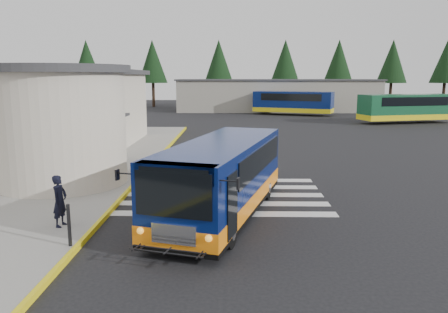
{
  "coord_description": "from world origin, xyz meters",
  "views": [
    {
      "loc": [
        -0.0,
        -17.1,
        4.48
      ],
      "look_at": [
        -0.3,
        -0.5,
        1.45
      ],
      "focal_mm": 35.0,
      "sensor_mm": 36.0,
      "label": 1
    }
  ],
  "objects_px": {
    "pedestrian_a": "(60,201)",
    "far_bus_a": "(293,102)",
    "pedestrian_b": "(46,172)",
    "far_bus_b": "(406,107)",
    "bollard": "(69,225)",
    "transit_bus": "(222,181)"
  },
  "relations": [
    {
      "from": "transit_bus",
      "to": "far_bus_a",
      "type": "height_order",
      "value": "far_bus_a"
    },
    {
      "from": "transit_bus",
      "to": "pedestrian_b",
      "type": "distance_m",
      "value": 6.71
    },
    {
      "from": "bollard",
      "to": "far_bus_b",
      "type": "distance_m",
      "value": 39.08
    },
    {
      "from": "bollard",
      "to": "far_bus_b",
      "type": "relative_size",
      "value": 0.12
    },
    {
      "from": "pedestrian_b",
      "to": "far_bus_b",
      "type": "relative_size",
      "value": 0.19
    },
    {
      "from": "far_bus_a",
      "to": "bollard",
      "type": "bearing_deg",
      "value": -173.65
    },
    {
      "from": "pedestrian_a",
      "to": "pedestrian_b",
      "type": "xyz_separation_m",
      "value": [
        -1.78,
        3.25,
        0.14
      ]
    },
    {
      "from": "pedestrian_b",
      "to": "far_bus_a",
      "type": "xyz_separation_m",
      "value": [
        14.1,
        36.98,
        0.51
      ]
    },
    {
      "from": "pedestrian_b",
      "to": "transit_bus",
      "type": "bearing_deg",
      "value": 75.44
    },
    {
      "from": "pedestrian_a",
      "to": "far_bus_a",
      "type": "bearing_deg",
      "value": -7.02
    },
    {
      "from": "pedestrian_b",
      "to": "far_bus_b",
      "type": "xyz_separation_m",
      "value": [
        23.99,
        27.92,
        0.52
      ]
    },
    {
      "from": "bollard",
      "to": "far_bus_a",
      "type": "relative_size",
      "value": 0.12
    },
    {
      "from": "pedestrian_b",
      "to": "pedestrian_a",
      "type": "bearing_deg",
      "value": 28.58
    },
    {
      "from": "far_bus_b",
      "to": "far_bus_a",
      "type": "bearing_deg",
      "value": 32.78
    },
    {
      "from": "pedestrian_a",
      "to": "far_bus_b",
      "type": "xyz_separation_m",
      "value": [
        22.21,
        31.17,
        0.66
      ]
    },
    {
      "from": "pedestrian_a",
      "to": "bollard",
      "type": "distance_m",
      "value": 1.75
    },
    {
      "from": "pedestrian_a",
      "to": "bollard",
      "type": "relative_size",
      "value": 1.36
    },
    {
      "from": "transit_bus",
      "to": "pedestrian_a",
      "type": "distance_m",
      "value": 4.98
    },
    {
      "from": "pedestrian_b",
      "to": "far_bus_b",
      "type": "bearing_deg",
      "value": 139.2
    },
    {
      "from": "transit_bus",
      "to": "far_bus_a",
      "type": "distance_m",
      "value": 39.39
    },
    {
      "from": "transit_bus",
      "to": "far_bus_a",
      "type": "relative_size",
      "value": 0.93
    },
    {
      "from": "transit_bus",
      "to": "far_bus_a",
      "type": "bearing_deg",
      "value": 94.68
    }
  ]
}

